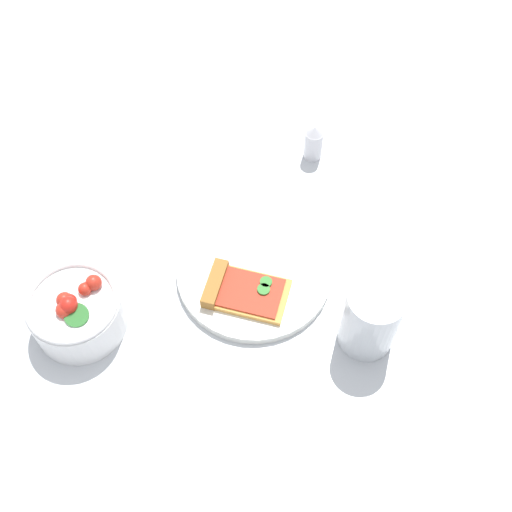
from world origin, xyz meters
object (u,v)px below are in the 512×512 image
object	(u,v)px
salad_bowl	(77,312)
soda_glass	(370,320)
pizza_slice_main	(239,291)
plate	(256,269)
pepper_shaker	(314,142)

from	to	relation	value
salad_bowl	soda_glass	distance (m)	0.39
salad_bowl	pizza_slice_main	bearing A→B (deg)	41.33
pizza_slice_main	salad_bowl	bearing A→B (deg)	-138.67
pizza_slice_main	salad_bowl	size ratio (longest dim) A/B	1.02
plate	soda_glass	bearing A→B (deg)	-4.50
plate	pizza_slice_main	distance (m)	0.05
soda_glass	pepper_shaker	size ratio (longest dim) A/B	1.76
pizza_slice_main	soda_glass	distance (m)	0.19
plate	soda_glass	world-z (taller)	soda_glass
pizza_slice_main	salad_bowl	distance (m)	0.22
pizza_slice_main	pepper_shaker	size ratio (longest dim) A/B	1.95
pizza_slice_main	plate	bearing A→B (deg)	92.32
plate	pizza_slice_main	xyz separation A→B (m)	(0.00, -0.05, 0.01)
pizza_slice_main	pepper_shaker	world-z (taller)	pepper_shaker
plate	salad_bowl	bearing A→B (deg)	-130.08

